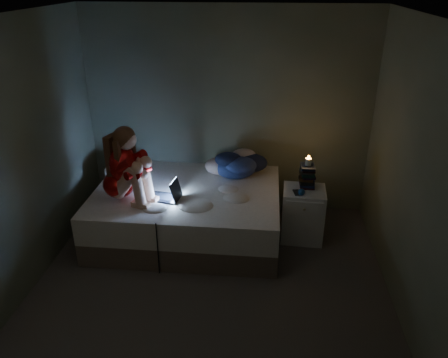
# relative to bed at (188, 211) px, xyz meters

# --- Properties ---
(floor) EXTENTS (3.60, 3.80, 0.02)m
(floor) POSITION_rel_bed_xyz_m (0.40, -1.10, -0.31)
(floor) COLOR #4B4441
(floor) RESTS_ON ground
(ceiling) EXTENTS (3.60, 3.80, 0.02)m
(ceiling) POSITION_rel_bed_xyz_m (0.40, -1.10, 2.31)
(ceiling) COLOR silver
(ceiling) RESTS_ON ground
(wall_back) EXTENTS (3.60, 0.02, 2.60)m
(wall_back) POSITION_rel_bed_xyz_m (0.40, 0.81, 1.00)
(wall_back) COLOR #4A5441
(wall_back) RESTS_ON ground
(wall_front) EXTENTS (3.60, 0.02, 2.60)m
(wall_front) POSITION_rel_bed_xyz_m (0.40, -3.01, 1.00)
(wall_front) COLOR #4A5441
(wall_front) RESTS_ON ground
(wall_left) EXTENTS (0.02, 3.80, 2.60)m
(wall_left) POSITION_rel_bed_xyz_m (-1.41, -1.10, 1.00)
(wall_left) COLOR #4A5441
(wall_left) RESTS_ON ground
(wall_right) EXTENTS (0.02, 3.80, 2.60)m
(wall_right) POSITION_rel_bed_xyz_m (2.21, -1.10, 1.00)
(wall_right) COLOR #4A5441
(wall_right) RESTS_ON ground
(bed) EXTENTS (2.16, 1.62, 0.59)m
(bed) POSITION_rel_bed_xyz_m (0.00, 0.00, 0.00)
(bed) COLOR silver
(bed) RESTS_ON ground
(pillow) EXTENTS (0.49, 0.35, 0.14)m
(pillow) POSITION_rel_bed_xyz_m (-0.80, 0.33, 0.37)
(pillow) COLOR white
(pillow) RESTS_ON bed
(woman) EXTENTS (0.63, 0.51, 0.88)m
(woman) POSITION_rel_bed_xyz_m (-0.71, -0.29, 0.73)
(woman) COLOR #8A0408
(woman) RESTS_ON bed
(laptop) EXTENTS (0.38, 0.29, 0.25)m
(laptop) POSITION_rel_bed_xyz_m (-0.22, -0.25, 0.42)
(laptop) COLOR black
(laptop) RESTS_ON bed
(clothes_pile) EXTENTS (0.65, 0.57, 0.33)m
(clothes_pile) POSITION_rel_bed_xyz_m (0.53, 0.46, 0.46)
(clothes_pile) COLOR navy
(clothes_pile) RESTS_ON bed
(nightstand) EXTENTS (0.50, 0.45, 0.64)m
(nightstand) POSITION_rel_bed_xyz_m (1.37, 0.04, 0.02)
(nightstand) COLOR silver
(nightstand) RESTS_ON ground
(book_stack) EXTENTS (0.19, 0.25, 0.28)m
(book_stack) POSITION_rel_bed_xyz_m (1.39, 0.13, 0.48)
(book_stack) COLOR black
(book_stack) RESTS_ON nightstand
(candle) EXTENTS (0.07, 0.07, 0.08)m
(candle) POSITION_rel_bed_xyz_m (1.39, 0.13, 0.66)
(candle) COLOR beige
(candle) RESTS_ON book_stack
(phone) EXTENTS (0.10, 0.15, 0.01)m
(phone) POSITION_rel_bed_xyz_m (1.28, -0.06, 0.35)
(phone) COLOR black
(phone) RESTS_ON nightstand
(blue_orb) EXTENTS (0.08, 0.08, 0.08)m
(blue_orb) POSITION_rel_bed_xyz_m (1.33, -0.11, 0.39)
(blue_orb) COLOR navy
(blue_orb) RESTS_ON nightstand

